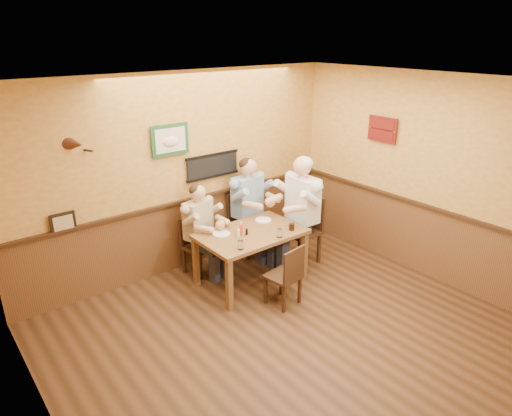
{
  "coord_description": "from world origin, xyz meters",
  "views": [
    {
      "loc": [
        -3.01,
        -2.91,
        3.27
      ],
      "look_at": [
        0.46,
        1.45,
        1.1
      ],
      "focal_mm": 32.0,
      "sensor_mm": 36.0,
      "label": 1
    }
  ],
  "objects_px": {
    "cola_tumbler": "(292,227)",
    "water_glass_mid": "(280,233)",
    "hot_sauce_bottle": "(241,229)",
    "diner_blue_polo": "(247,212)",
    "diner_tan_shirt": "(199,234)",
    "dining_table": "(251,238)",
    "chair_near_side": "(283,275)",
    "chair_back_left": "(199,245)",
    "chair_back_right": "(248,224)",
    "water_glass_left": "(241,245)",
    "diner_white_elder": "(302,216)",
    "salt_shaker": "(239,233)",
    "chair_right_end": "(302,230)",
    "pepper_shaker": "(247,232)"
  },
  "relations": [
    {
      "from": "dining_table",
      "to": "hot_sauce_bottle",
      "type": "relative_size",
      "value": 8.12
    },
    {
      "from": "diner_blue_polo",
      "to": "water_glass_left",
      "type": "relative_size",
      "value": 12.0
    },
    {
      "from": "dining_table",
      "to": "diner_blue_polo",
      "type": "height_order",
      "value": "diner_blue_polo"
    },
    {
      "from": "water_glass_left",
      "to": "cola_tumbler",
      "type": "bearing_deg",
      "value": 2.44
    },
    {
      "from": "chair_back_left",
      "to": "water_glass_left",
      "type": "bearing_deg",
      "value": -105.48
    },
    {
      "from": "water_glass_left",
      "to": "diner_white_elder",
      "type": "bearing_deg",
      "value": 13.7
    },
    {
      "from": "cola_tumbler",
      "to": "pepper_shaker",
      "type": "xyz_separation_m",
      "value": [
        -0.57,
        0.26,
        -0.01
      ]
    },
    {
      "from": "pepper_shaker",
      "to": "diner_blue_polo",
      "type": "bearing_deg",
      "value": 51.96
    },
    {
      "from": "diner_tan_shirt",
      "to": "cola_tumbler",
      "type": "xyz_separation_m",
      "value": [
        0.89,
        -0.96,
        0.2
      ]
    },
    {
      "from": "chair_back_left",
      "to": "water_glass_mid",
      "type": "distance_m",
      "value": 1.26
    },
    {
      "from": "water_glass_left",
      "to": "pepper_shaker",
      "type": "xyz_separation_m",
      "value": [
        0.32,
        0.3,
        -0.01
      ]
    },
    {
      "from": "chair_right_end",
      "to": "water_glass_left",
      "type": "distance_m",
      "value": 1.44
    },
    {
      "from": "chair_back_right",
      "to": "chair_near_side",
      "type": "relative_size",
      "value": 1.17
    },
    {
      "from": "diner_white_elder",
      "to": "water_glass_mid",
      "type": "xyz_separation_m",
      "value": [
        -0.77,
        -0.37,
        0.08
      ]
    },
    {
      "from": "diner_blue_polo",
      "to": "water_glass_left",
      "type": "height_order",
      "value": "diner_blue_polo"
    },
    {
      "from": "diner_white_elder",
      "to": "water_glass_mid",
      "type": "relative_size",
      "value": 12.67
    },
    {
      "from": "chair_back_left",
      "to": "salt_shaker",
      "type": "xyz_separation_m",
      "value": [
        0.2,
        -0.68,
        0.38
      ]
    },
    {
      "from": "dining_table",
      "to": "water_glass_left",
      "type": "relative_size",
      "value": 12.21
    },
    {
      "from": "cola_tumbler",
      "to": "water_glass_mid",
      "type": "bearing_deg",
      "value": -165.16
    },
    {
      "from": "chair_right_end",
      "to": "water_glass_mid",
      "type": "distance_m",
      "value": 0.9
    },
    {
      "from": "diner_white_elder",
      "to": "diner_tan_shirt",
      "type": "bearing_deg",
      "value": -113.1
    },
    {
      "from": "salt_shaker",
      "to": "pepper_shaker",
      "type": "bearing_deg",
      "value": -11.55
    },
    {
      "from": "chair_near_side",
      "to": "hot_sauce_bottle",
      "type": "xyz_separation_m",
      "value": [
        -0.14,
        0.68,
        0.43
      ]
    },
    {
      "from": "diner_blue_polo",
      "to": "diner_tan_shirt",
      "type": "bearing_deg",
      "value": 176.37
    },
    {
      "from": "diner_blue_polo",
      "to": "water_glass_mid",
      "type": "xyz_separation_m",
      "value": [
        -0.32,
        -1.1,
        0.12
      ]
    },
    {
      "from": "chair_near_side",
      "to": "diner_white_elder",
      "type": "relative_size",
      "value": 0.56
    },
    {
      "from": "water_glass_left",
      "to": "salt_shaker",
      "type": "height_order",
      "value": "water_glass_left"
    },
    {
      "from": "water_glass_mid",
      "to": "hot_sauce_bottle",
      "type": "xyz_separation_m",
      "value": [
        -0.36,
        0.36,
        0.03
      ]
    },
    {
      "from": "chair_near_side",
      "to": "cola_tumbler",
      "type": "relative_size",
      "value": 8.49
    },
    {
      "from": "chair_back_left",
      "to": "salt_shaker",
      "type": "height_order",
      "value": "salt_shaker"
    },
    {
      "from": "chair_back_left",
      "to": "pepper_shaker",
      "type": "bearing_deg",
      "value": -81.06
    },
    {
      "from": "chair_back_left",
      "to": "diner_blue_polo",
      "type": "relative_size",
      "value": 0.61
    },
    {
      "from": "chair_back_left",
      "to": "cola_tumbler",
      "type": "bearing_deg",
      "value": -62.6
    },
    {
      "from": "diner_blue_polo",
      "to": "water_glass_left",
      "type": "distance_m",
      "value": 1.42
    },
    {
      "from": "chair_right_end",
      "to": "cola_tumbler",
      "type": "relative_size",
      "value": 10.59
    },
    {
      "from": "diner_blue_polo",
      "to": "water_glass_mid",
      "type": "height_order",
      "value": "diner_blue_polo"
    },
    {
      "from": "chair_right_end",
      "to": "water_glass_mid",
      "type": "bearing_deg",
      "value": -61.33
    },
    {
      "from": "cola_tumbler",
      "to": "chair_back_right",
      "type": "bearing_deg",
      "value": 88.18
    },
    {
      "from": "diner_tan_shirt",
      "to": "hot_sauce_bottle",
      "type": "bearing_deg",
      "value": -85.37
    },
    {
      "from": "hot_sauce_bottle",
      "to": "diner_white_elder",
      "type": "bearing_deg",
      "value": 0.59
    },
    {
      "from": "chair_back_left",
      "to": "diner_blue_polo",
      "type": "xyz_separation_m",
      "value": [
        0.92,
        0.07,
        0.27
      ]
    },
    {
      "from": "chair_right_end",
      "to": "diner_blue_polo",
      "type": "relative_size",
      "value": 0.75
    },
    {
      "from": "dining_table",
      "to": "chair_near_side",
      "type": "distance_m",
      "value": 0.73
    },
    {
      "from": "diner_white_elder",
      "to": "pepper_shaker",
      "type": "height_order",
      "value": "diner_white_elder"
    },
    {
      "from": "chair_right_end",
      "to": "diner_tan_shirt",
      "type": "bearing_deg",
      "value": -113.1
    },
    {
      "from": "diner_tan_shirt",
      "to": "salt_shaker",
      "type": "xyz_separation_m",
      "value": [
        0.2,
        -0.68,
        0.2
      ]
    },
    {
      "from": "diner_tan_shirt",
      "to": "diner_white_elder",
      "type": "relative_size",
      "value": 0.82
    },
    {
      "from": "chair_back_right",
      "to": "diner_tan_shirt",
      "type": "distance_m",
      "value": 0.93
    },
    {
      "from": "water_glass_mid",
      "to": "hot_sauce_bottle",
      "type": "relative_size",
      "value": 0.67
    },
    {
      "from": "dining_table",
      "to": "chair_near_side",
      "type": "height_order",
      "value": "chair_near_side"
    }
  ]
}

